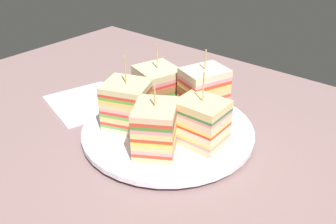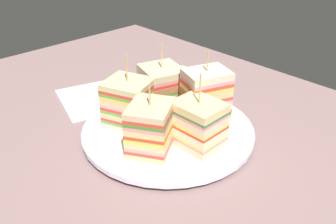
% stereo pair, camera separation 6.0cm
% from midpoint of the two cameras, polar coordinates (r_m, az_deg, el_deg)
% --- Properties ---
extents(ground_plane, '(1.10, 0.75, 0.02)m').
position_cam_midpoint_polar(ground_plane, '(0.63, 2.74, -4.41)').
color(ground_plane, gray).
extents(plate, '(0.29, 0.29, 0.02)m').
position_cam_midpoint_polar(plate, '(0.62, 2.78, -2.99)').
color(plate, white).
rests_on(plate, ground_plane).
extents(sandwich_wedge_0, '(0.09, 0.09, 0.11)m').
position_cam_midpoint_polar(sandwich_wedge_0, '(0.54, 0.44, -2.55)').
color(sandwich_wedge_0, '#D1BB87').
rests_on(sandwich_wedge_0, plate).
extents(sandwich_wedge_1, '(0.07, 0.06, 0.12)m').
position_cam_midpoint_polar(sandwich_wedge_1, '(0.56, 7.75, -1.96)').
color(sandwich_wedge_1, beige).
rests_on(sandwich_wedge_1, plate).
extents(sandwich_wedge_2, '(0.08, 0.09, 0.13)m').
position_cam_midpoint_polar(sandwich_wedge_2, '(0.62, 8.62, 2.26)').
color(sandwich_wedge_2, beige).
rests_on(sandwich_wedge_2, plate).
extents(sandwich_wedge_3, '(0.09, 0.08, 0.12)m').
position_cam_midpoint_polar(sandwich_wedge_3, '(0.65, 1.70, 3.53)').
color(sandwich_wedge_3, beige).
rests_on(sandwich_wedge_3, plate).
extents(sandwich_wedge_4, '(0.09, 0.09, 0.12)m').
position_cam_midpoint_polar(sandwich_wedge_4, '(0.61, -3.28, 1.34)').
color(sandwich_wedge_4, beige).
rests_on(sandwich_wedge_4, plate).
extents(spoon, '(0.14, 0.05, 0.01)m').
position_cam_midpoint_polar(spoon, '(0.86, 4.96, 6.23)').
color(spoon, silver).
rests_on(spoon, ground_plane).
extents(napkin, '(0.18, 0.17, 0.01)m').
position_cam_midpoint_polar(napkin, '(0.75, -8.97, 2.12)').
color(napkin, white).
rests_on(napkin, ground_plane).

